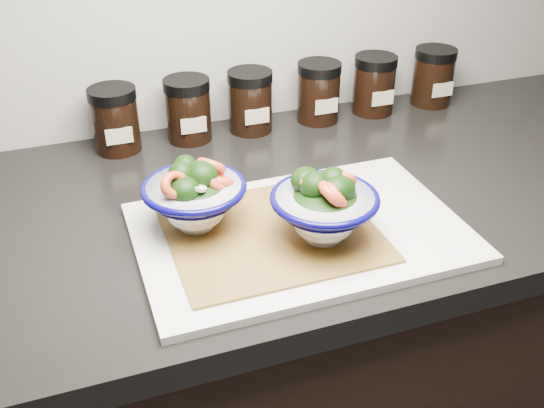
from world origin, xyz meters
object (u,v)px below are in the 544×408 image
object	(u,v)px
cutting_board	(300,232)
spice_jar_f	(433,76)
bowl_right	(325,207)
spice_jar_a	(115,120)
bowl_left	(195,196)
spice_jar_d	(319,92)
spice_jar_b	(188,110)
spice_jar_c	(250,101)
spice_jar_e	(374,84)

from	to	relation	value
cutting_board	spice_jar_f	size ratio (longest dim) A/B	3.98
bowl_right	spice_jar_a	xyz separation A→B (m)	(-0.22, 0.39, -0.01)
bowl_left	cutting_board	bearing A→B (deg)	-21.20
spice_jar_d	bowl_left	bearing A→B (deg)	-135.62
bowl_right	spice_jar_b	xyz separation A→B (m)	(-0.09, 0.39, -0.01)
spice_jar_c	cutting_board	bearing A→B (deg)	-97.02
spice_jar_f	spice_jar_a	bearing A→B (deg)	180.00
spice_jar_b	spice_jar_d	bearing A→B (deg)	0.00
bowl_left	bowl_right	bearing A→B (deg)	-29.10
bowl_right	spice_jar_c	size ratio (longest dim) A/B	1.28
cutting_board	spice_jar_c	world-z (taller)	spice_jar_c
bowl_left	spice_jar_d	size ratio (longest dim) A/B	1.27
bowl_left	spice_jar_d	xyz separation A→B (m)	(0.31, 0.31, -0.01)
bowl_right	cutting_board	bearing A→B (deg)	120.40
bowl_right	spice_jar_c	bearing A→B (deg)	86.43
bowl_right	spice_jar_d	bearing A→B (deg)	67.83
spice_jar_b	spice_jar_f	size ratio (longest dim) A/B	1.00
cutting_board	spice_jar_a	size ratio (longest dim) A/B	3.98
cutting_board	spice_jar_d	size ratio (longest dim) A/B	3.98
cutting_board	bowl_left	size ratio (longest dim) A/B	3.14
spice_jar_f	spice_jar_e	bearing A→B (deg)	180.00
cutting_board	spice_jar_a	bearing A→B (deg)	119.12
cutting_board	bowl_left	world-z (taller)	bowl_left
spice_jar_b	spice_jar_f	distance (m)	0.50
spice_jar_a	spice_jar_f	distance (m)	0.63
spice_jar_d	spice_jar_e	distance (m)	0.12
cutting_board	spice_jar_a	world-z (taller)	spice_jar_a
spice_jar_f	bowl_left	bearing A→B (deg)	-151.38
spice_jar_a	spice_jar_c	bearing A→B (deg)	0.00
spice_jar_e	spice_jar_f	world-z (taller)	same
bowl_left	spice_jar_c	size ratio (longest dim) A/B	1.27
bowl_right	spice_jar_c	distance (m)	0.39
bowl_right	spice_jar_f	world-z (taller)	bowl_right
spice_jar_a	spice_jar_f	bearing A→B (deg)	0.00
spice_jar_a	spice_jar_e	bearing A→B (deg)	0.00
spice_jar_c	spice_jar_f	distance (m)	0.38
spice_jar_b	bowl_left	bearing A→B (deg)	-101.43
cutting_board	bowl_right	distance (m)	0.07
cutting_board	spice_jar_b	size ratio (longest dim) A/B	3.98
spice_jar_a	spice_jar_b	world-z (taller)	same
bowl_right	spice_jar_e	bearing A→B (deg)	54.78
cutting_board	spice_jar_b	world-z (taller)	spice_jar_b
cutting_board	spice_jar_d	bearing A→B (deg)	63.41
spice_jar_a	spice_jar_d	bearing A→B (deg)	0.00
bowl_right	spice_jar_c	world-z (taller)	bowl_right
cutting_board	spice_jar_f	xyz separation A→B (m)	(0.43, 0.36, 0.05)
spice_jar_a	spice_jar_d	distance (m)	0.38
bowl_right	spice_jar_b	bearing A→B (deg)	103.14
spice_jar_e	spice_jar_f	bearing A→B (deg)	0.00
cutting_board	spice_jar_b	distance (m)	0.37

